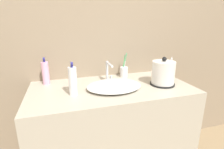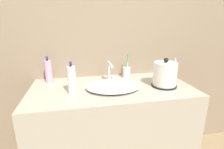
# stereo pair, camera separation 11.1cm
# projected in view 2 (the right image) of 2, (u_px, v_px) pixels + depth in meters

# --- Properties ---
(wall_back) EXTENTS (6.00, 0.04, 2.60)m
(wall_back) POSITION_uv_depth(u_px,v_px,m) (104.00, 23.00, 1.52)
(wall_back) COLOR gray
(wall_back) RESTS_ON ground_plane
(vanity_counter) EXTENTS (1.24, 0.61, 0.83)m
(vanity_counter) POSITION_uv_depth(u_px,v_px,m) (112.00, 133.00, 1.47)
(vanity_counter) COLOR #B7AD99
(vanity_counter) RESTS_ON ground_plane
(sink_basin) EXTENTS (0.41, 0.32, 0.04)m
(sink_basin) POSITION_uv_depth(u_px,v_px,m) (114.00, 86.00, 1.31)
(sink_basin) COLOR white
(sink_basin) RESTS_ON vanity_counter
(faucet) EXTENTS (0.06, 0.17, 0.17)m
(faucet) POSITION_uv_depth(u_px,v_px,m) (110.00, 70.00, 1.45)
(faucet) COLOR silver
(faucet) RESTS_ON vanity_counter
(electric_kettle) EXTENTS (0.19, 0.19, 0.23)m
(electric_kettle) POSITION_uv_depth(u_px,v_px,m) (165.00, 75.00, 1.34)
(electric_kettle) COLOR black
(electric_kettle) RESTS_ON vanity_counter
(toothbrush_cup) EXTENTS (0.07, 0.07, 0.22)m
(toothbrush_cup) POSITION_uv_depth(u_px,v_px,m) (126.00, 72.00, 1.58)
(toothbrush_cup) COLOR silver
(toothbrush_cup) RESTS_ON vanity_counter
(lotion_bottle) EXTENTS (0.06, 0.06, 0.23)m
(lotion_bottle) POSITION_uv_depth(u_px,v_px,m) (72.00, 80.00, 1.20)
(lotion_bottle) COLOR white
(lotion_bottle) RESTS_ON vanity_counter
(shampoo_bottle) EXTENTS (0.05, 0.05, 0.20)m
(shampoo_bottle) POSITION_uv_depth(u_px,v_px,m) (174.00, 71.00, 1.48)
(shampoo_bottle) COLOR #28282D
(shampoo_bottle) RESTS_ON vanity_counter
(mouthwash_bottle) EXTENTS (0.06, 0.06, 0.22)m
(mouthwash_bottle) POSITION_uv_depth(u_px,v_px,m) (49.00, 71.00, 1.43)
(mouthwash_bottle) COLOR #EAA8C6
(mouthwash_bottle) RESTS_ON vanity_counter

